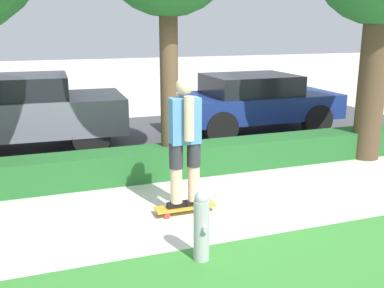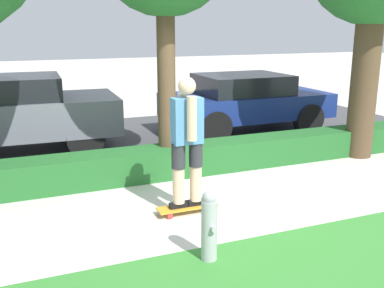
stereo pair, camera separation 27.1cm
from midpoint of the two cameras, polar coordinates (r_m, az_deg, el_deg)
ground_plane at (r=6.39m, az=2.56°, el=-8.04°), size 60.00×60.00×0.00m
street_asphalt at (r=10.17m, az=-7.32°, el=0.59°), size 14.23×5.00×0.01m
hedge_row at (r=7.70m, az=-2.37°, el=-2.02°), size 14.23×0.60×0.50m
skateboard at (r=6.17m, az=-1.87°, el=-8.06°), size 0.83×0.24×0.10m
skater_person at (r=5.87m, az=-1.95°, el=0.57°), size 0.51×0.45×1.75m
parked_car_front at (r=9.62m, az=-22.76°, el=3.74°), size 4.15×1.97×1.53m
parked_car_middle at (r=10.81m, az=6.03°, el=5.50°), size 3.89×1.93×1.37m
fire_hydrant at (r=4.88m, az=0.59°, el=-10.34°), size 0.17×0.28×0.80m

